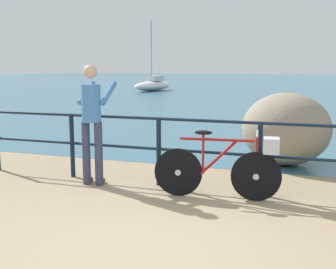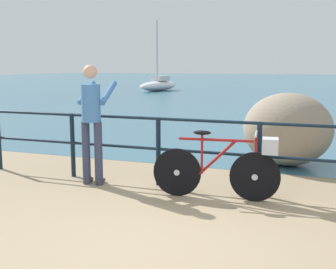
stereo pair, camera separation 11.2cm
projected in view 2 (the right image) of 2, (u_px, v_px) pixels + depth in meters
name	position (u px, v px, depth m)	size (l,w,h in m)	color
ground_plane	(294.00, 100.00, 22.81)	(120.00, 120.00, 0.10)	#937F60
sea_surface	(311.00, 82.00, 49.05)	(120.00, 90.00, 0.01)	#38667A
promenade_railing	(207.00, 146.00, 6.04)	(7.42, 0.07, 1.02)	black
bicycle	(227.00, 165.00, 5.63)	(1.69, 0.48, 0.92)	black
person_at_railing	(92.00, 119.00, 6.30)	(0.48, 0.65, 1.78)	#333851
breakwater_boulder_main	(288.00, 129.00, 7.59)	(1.56, 1.37, 1.30)	gray
sailboat	(159.00, 85.00, 30.63)	(2.06, 4.56, 4.90)	white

